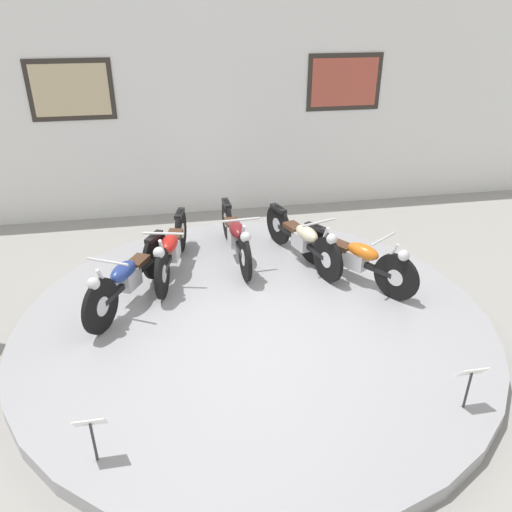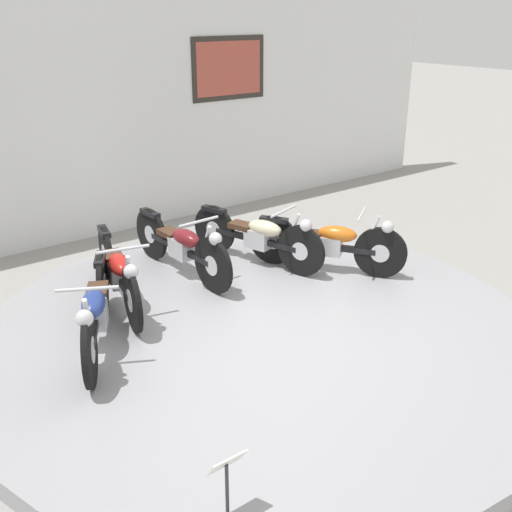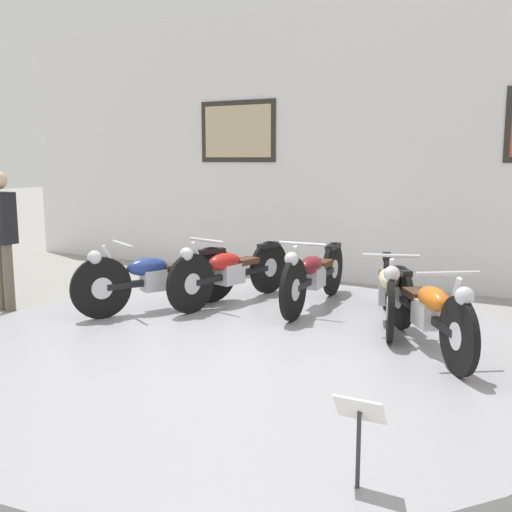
{
  "view_description": "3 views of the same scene",
  "coord_description": "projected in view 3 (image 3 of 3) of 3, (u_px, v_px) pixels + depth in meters",
  "views": [
    {
      "loc": [
        -0.92,
        -5.11,
        3.73
      ],
      "look_at": [
        0.09,
        0.39,
        0.82
      ],
      "focal_mm": 35.0,
      "sensor_mm": 36.0,
      "label": 1
    },
    {
      "loc": [
        -3.35,
        -4.37,
        3.23
      ],
      "look_at": [
        0.01,
        0.09,
        0.92
      ],
      "focal_mm": 42.0,
      "sensor_mm": 36.0,
      "label": 2
    },
    {
      "loc": [
        2.63,
        -4.72,
        1.9
      ],
      "look_at": [
        -0.02,
        0.21,
        0.99
      ],
      "focal_mm": 42.0,
      "sensor_mm": 36.0,
      "label": 3
    }
  ],
  "objects": [
    {
      "name": "ground_plane",
      "position": [
        248.0,
        362.0,
        5.64
      ],
      "size": [
        60.0,
        60.0,
        0.0
      ],
      "primitive_type": "plane",
      "color": "gray"
    },
    {
      "name": "display_platform",
      "position": [
        248.0,
        353.0,
        5.63
      ],
      "size": [
        5.84,
        5.84,
        0.19
      ],
      "primitive_type": "cylinder",
      "color": "#99999E",
      "rests_on": "ground_plane"
    },
    {
      "name": "back_wall",
      "position": [
        382.0,
        143.0,
        8.86
      ],
      "size": [
        14.0,
        0.22,
        4.26
      ],
      "color": "white",
      "rests_on": "ground_plane"
    },
    {
      "name": "motorcycle_blue",
      "position": [
        156.0,
        276.0,
        6.77
      ],
      "size": [
        1.01,
        1.81,
        0.81
      ],
      "color": "black",
      "rests_on": "display_platform"
    },
    {
      "name": "motorcycle_red",
      "position": [
        230.0,
        270.0,
        7.12
      ],
      "size": [
        0.62,
        1.98,
        0.81
      ],
      "color": "black",
      "rests_on": "display_platform"
    },
    {
      "name": "motorcycle_maroon",
      "position": [
        314.0,
        274.0,
        6.91
      ],
      "size": [
        0.54,
        2.02,
        0.81
      ],
      "color": "black",
      "rests_on": "display_platform"
    },
    {
      "name": "motorcycle_cream",
      "position": [
        388.0,
        287.0,
        6.23
      ],
      "size": [
        0.72,
        1.92,
        0.8
      ],
      "color": "black",
      "rests_on": "display_platform"
    },
    {
      "name": "motorcycle_orange",
      "position": [
        428.0,
        309.0,
        5.35
      ],
      "size": [
        1.16,
        1.68,
        0.8
      ],
      "color": "black",
      "rests_on": "display_platform"
    },
    {
      "name": "info_placard_front_centre",
      "position": [
        359.0,
        422.0,
        3.09
      ],
      "size": [
        0.26,
        0.11,
        0.51
      ],
      "color": "#333338",
      "rests_on": "display_platform"
    },
    {
      "name": "visitor_standing",
      "position": [
        1.0,
        232.0,
        7.44
      ],
      "size": [
        0.36,
        0.23,
        1.75
      ],
      "color": "#6B6051",
      "rests_on": "ground_plane"
    }
  ]
}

